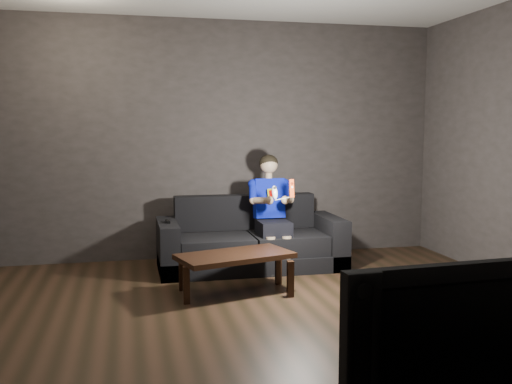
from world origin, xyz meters
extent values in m
plane|color=black|center=(0.00, 0.00, 0.00)|extent=(5.00, 5.00, 0.00)
cube|color=#35302E|center=(0.00, 2.50, 1.35)|extent=(5.00, 0.04, 2.70)
cube|color=#35302E|center=(0.00, -2.50, 1.35)|extent=(5.00, 0.04, 2.70)
cube|color=black|center=(0.16, 1.85, 0.08)|extent=(1.94, 0.84, 0.17)
cube|color=black|center=(-0.23, 1.76, 0.27)|extent=(0.76, 0.59, 0.20)
cube|color=black|center=(0.55, 1.76, 0.27)|extent=(0.76, 0.59, 0.20)
cube|color=black|center=(0.16, 2.17, 0.56)|extent=(1.55, 0.19, 0.38)
cube|color=black|center=(-0.71, 1.85, 0.26)|extent=(0.19, 0.84, 0.53)
cube|color=black|center=(1.03, 1.85, 0.26)|extent=(0.19, 0.84, 0.53)
cube|color=black|center=(0.38, 1.74, 0.44)|extent=(0.32, 0.40, 0.15)
cube|color=#100AA1|center=(0.38, 1.95, 0.73)|extent=(0.32, 0.23, 0.44)
cube|color=yellow|center=(0.38, 1.86, 0.79)|extent=(0.10, 0.10, 0.11)
cube|color=#D40800|center=(0.38, 1.86, 0.79)|extent=(0.06, 0.06, 0.07)
cylinder|color=tan|center=(0.38, 1.95, 0.97)|extent=(0.07, 0.07, 0.06)
sphere|color=tan|center=(0.38, 1.95, 1.10)|extent=(0.19, 0.19, 0.19)
ellipsoid|color=black|center=(0.38, 1.96, 1.12)|extent=(0.20, 0.20, 0.17)
cylinder|color=#100AA1|center=(0.19, 1.88, 0.81)|extent=(0.08, 0.24, 0.20)
cylinder|color=#100AA1|center=(0.58, 1.88, 0.81)|extent=(0.08, 0.24, 0.20)
cylinder|color=tan|center=(0.24, 1.71, 0.76)|extent=(0.15, 0.25, 0.11)
cylinder|color=tan|center=(0.53, 1.71, 0.76)|extent=(0.15, 0.25, 0.11)
sphere|color=tan|center=(0.30, 1.61, 0.75)|extent=(0.09, 0.09, 0.09)
sphere|color=tan|center=(0.47, 1.61, 0.75)|extent=(0.09, 0.09, 0.09)
cylinder|color=tan|center=(0.30, 1.53, 0.21)|extent=(0.10, 0.10, 0.36)
cylinder|color=tan|center=(0.47, 1.53, 0.21)|extent=(0.10, 0.10, 0.36)
cube|color=#CA4016|center=(0.47, 1.39, 0.89)|extent=(0.05, 0.07, 0.18)
cube|color=maroon|center=(0.47, 1.37, 0.95)|extent=(0.03, 0.01, 0.03)
cylinder|color=white|center=(0.47, 1.37, 0.88)|extent=(0.02, 0.01, 0.02)
ellipsoid|color=white|center=(0.30, 1.39, 0.86)|extent=(0.07, 0.10, 0.15)
cylinder|color=black|center=(0.30, 1.36, 0.91)|extent=(0.03, 0.01, 0.03)
cube|color=black|center=(-0.71, 1.81, 0.54)|extent=(0.04, 0.15, 0.03)
cube|color=black|center=(-0.71, 1.85, 0.56)|extent=(0.02, 0.02, 0.00)
cube|color=black|center=(-0.18, 0.96, 0.34)|extent=(1.11, 0.77, 0.05)
cube|color=black|center=(-0.63, 0.76, 0.16)|extent=(0.06, 0.06, 0.32)
cube|color=black|center=(0.28, 0.76, 0.16)|extent=(0.06, 0.06, 0.32)
cube|color=black|center=(-0.63, 1.17, 0.16)|extent=(0.06, 0.06, 0.32)
cube|color=black|center=(0.28, 1.17, 0.16)|extent=(0.06, 0.06, 0.32)
imported|color=black|center=(0.05, -2.27, 0.76)|extent=(1.05, 0.20, 0.60)
camera|label=1|loc=(-1.09, -3.97, 1.49)|focal=40.00mm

